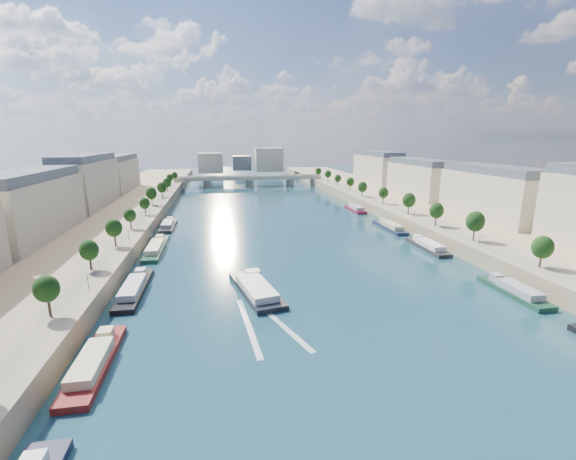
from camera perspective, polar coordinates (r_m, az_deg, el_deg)
name	(u,v)px	position (r m, az deg, el deg)	size (l,w,h in m)	color
ground	(279,229)	(160.45, -1.41, 0.20)	(700.00, 700.00, 0.00)	#0C2837
quay_left	(93,230)	(165.19, -26.92, -0.01)	(44.00, 520.00, 5.00)	#9E8460
quay_right	(437,217)	(184.95, 21.21, 1.87)	(44.00, 520.00, 5.00)	#9E8460
pave_left	(134,222)	(160.95, -21.91, 1.09)	(14.00, 520.00, 0.10)	gray
pave_right	(406,212)	(177.14, 17.13, 2.55)	(14.00, 520.00, 0.10)	gray
trees_left	(139,207)	(161.48, -21.25, 3.16)	(4.80, 268.80, 8.26)	#382B1E
trees_right	(393,197)	(184.18, 15.28, 4.79)	(4.80, 268.80, 8.26)	#382B1E
lamps_left	(140,220)	(149.91, -21.04, 1.38)	(0.36, 200.36, 4.28)	black
lamps_right	(392,204)	(179.08, 15.18, 3.68)	(0.36, 200.36, 4.28)	black
buildings_left	(63,191)	(178.26, -30.36, 5.07)	(16.00, 226.00, 23.20)	#C4B997
buildings_right	(451,182)	(199.85, 22.99, 6.58)	(16.00, 226.00, 23.20)	#C4B997
skyline	(246,161)	(375.40, -6.23, 10.10)	(79.00, 42.00, 22.00)	#C4B997
bridge	(249,180)	(301.56, -5.73, 7.44)	(112.00, 12.00, 8.15)	#C1B79E
tour_barge	(256,289)	(95.75, -4.78, -8.72)	(12.32, 26.46, 3.62)	black
wake	(264,324)	(81.07, -3.57, -13.73)	(12.81, 26.01, 0.04)	silver
moored_barges_left	(137,283)	(106.66, -21.43, -7.32)	(5.00, 156.38, 3.60)	#161A32
moored_barges_right	(434,250)	(136.41, 20.82, -2.77)	(5.00, 165.71, 3.60)	black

